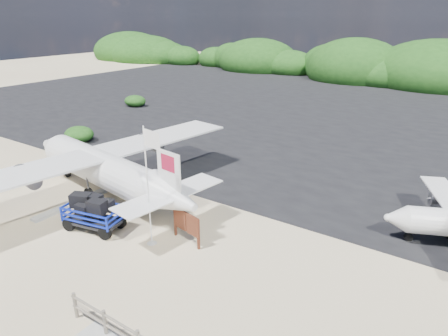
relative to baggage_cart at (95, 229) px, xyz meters
The scene contains 11 objects.
ground 1.53m from the baggage_cart, 26.70° to the left, with size 160.00×160.00×0.00m, color beige.
asphalt_apron 30.72m from the baggage_cart, 87.45° to the left, with size 90.00×50.00×0.04m, color #B2B2B2, non-canonical shape.
lagoon 7.94m from the baggage_cart, 164.00° to the left, with size 9.00×7.00×0.40m, color #B2B2B2, non-canonical shape.
vegetation_band 55.71m from the baggage_cart, 88.59° to the left, with size 124.00×8.00×4.40m, color #B2B2B2, non-canonical shape.
baggage_cart is the anchor object (origin of this frame).
flagpole 3.22m from the baggage_cart, 10.76° to the left, with size 1.10×0.46×5.49m, color white, non-canonical shape.
signboard 4.69m from the baggage_cart, 19.79° to the left, with size 1.87×0.18×1.54m, color brown, non-canonical shape.
crew_a 4.42m from the baggage_cart, 77.62° to the left, with size 0.72×0.47×1.97m, color #122245.
crew_b 3.93m from the baggage_cart, 107.62° to the left, with size 0.78×0.61×1.60m, color #122245.
crew_c 3.22m from the baggage_cart, 77.15° to the left, with size 1.11×0.46×1.90m, color #122245.
aircraft_small 36.91m from the baggage_cart, 105.36° to the left, with size 6.85×6.85×2.47m, color #B2B2B2, non-canonical shape.
Camera 1 is at (13.31, -11.20, 9.71)m, focal length 32.00 mm.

